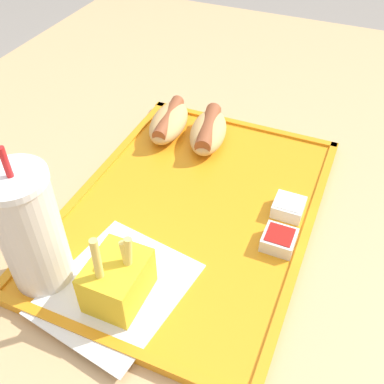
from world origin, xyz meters
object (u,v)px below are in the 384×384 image
object	(u,v)px
fries_carton	(118,280)
sauce_cup_mayo	(289,207)
sauce_cup_ketchup	(279,239)
hot_dog_near	(208,131)
hot_dog_far	(169,121)
soda_cup	(30,230)

from	to	relation	value
fries_carton	sauce_cup_mayo	distance (m)	0.26
fries_carton	sauce_cup_mayo	size ratio (longest dim) A/B	2.76
sauce_cup_mayo	sauce_cup_ketchup	bearing A→B (deg)	-176.91
hot_dog_near	fries_carton	xyz separation A→B (m)	(-0.32, -0.02, 0.01)
hot_dog_far	sauce_cup_mayo	bearing A→B (deg)	-115.43
hot_dog_near	sauce_cup_ketchup	xyz separation A→B (m)	(-0.17, -0.17, -0.01)
sauce_cup_mayo	sauce_cup_ketchup	world-z (taller)	same
soda_cup	sauce_cup_ketchup	size ratio (longest dim) A/B	4.69
fries_carton	sauce_cup_ketchup	bearing A→B (deg)	-44.92
hot_dog_far	fries_carton	bearing A→B (deg)	-164.43
hot_dog_near	sauce_cup_ketchup	world-z (taller)	hot_dog_near
soda_cup	hot_dog_far	world-z (taller)	soda_cup
soda_cup	sauce_cup_ketchup	world-z (taller)	soda_cup
sauce_cup_ketchup	fries_carton	bearing A→B (deg)	135.08
sauce_cup_ketchup	hot_dog_near	bearing A→B (deg)	43.61
soda_cup	hot_dog_far	bearing A→B (deg)	-1.68
hot_dog_near	sauce_cup_mayo	bearing A→B (deg)	-124.34
fries_carton	hot_dog_near	bearing A→B (deg)	3.31
soda_cup	hot_dog_near	size ratio (longest dim) A/B	1.47
hot_dog_far	soda_cup	bearing A→B (deg)	178.32
hot_dog_near	sauce_cup_ketchup	bearing A→B (deg)	-136.39
hot_dog_near	fries_carton	distance (m)	0.32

